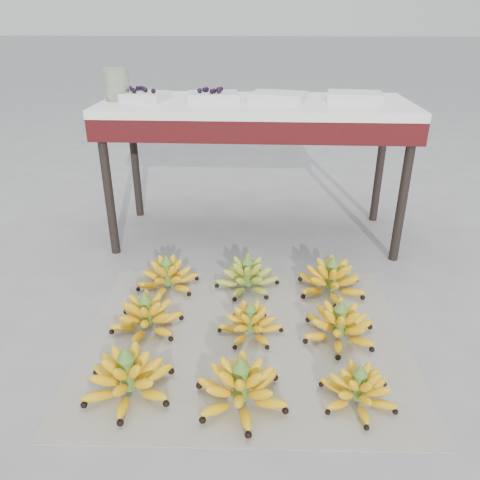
# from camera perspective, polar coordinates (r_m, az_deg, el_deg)

# --- Properties ---
(ground) EXTENTS (60.00, 60.00, 0.00)m
(ground) POSITION_cam_1_polar(r_m,az_deg,el_deg) (1.92, 0.66, -10.94)
(ground) COLOR gray
(ground) RESTS_ON ground
(newspaper_mat) EXTENTS (1.28, 1.09, 0.01)m
(newspaper_mat) POSITION_cam_1_polar(r_m,az_deg,el_deg) (1.88, 0.63, -11.80)
(newspaper_mat) COLOR white
(newspaper_mat) RESTS_ON ground
(bunch_front_left) EXTENTS (0.39, 0.39, 0.19)m
(bunch_front_left) POSITION_cam_1_polar(r_m,az_deg,el_deg) (1.64, -13.45, -15.98)
(bunch_front_left) COLOR yellow
(bunch_front_left) RESTS_ON newspaper_mat
(bunch_front_center) EXTENTS (0.40, 0.40, 0.19)m
(bunch_front_center) POSITION_cam_1_polar(r_m,az_deg,el_deg) (1.57, 0.10, -17.55)
(bunch_front_center) COLOR yellow
(bunch_front_center) RESTS_ON newspaper_mat
(bunch_front_right) EXTENTS (0.32, 0.32, 0.15)m
(bunch_front_right) POSITION_cam_1_polar(r_m,az_deg,el_deg) (1.62, 14.20, -17.24)
(bunch_front_right) COLOR yellow
(bunch_front_right) RESTS_ON newspaper_mat
(bunch_mid_left) EXTENTS (0.33, 0.33, 0.17)m
(bunch_mid_left) POSITION_cam_1_polar(r_m,az_deg,el_deg) (1.92, -11.33, -9.13)
(bunch_mid_left) COLOR yellow
(bunch_mid_left) RESTS_ON newspaper_mat
(bunch_mid_center) EXTENTS (0.26, 0.26, 0.15)m
(bunch_mid_center) POSITION_cam_1_polar(r_m,az_deg,el_deg) (1.86, 1.29, -10.09)
(bunch_mid_center) COLOR yellow
(bunch_mid_center) RESTS_ON newspaper_mat
(bunch_mid_right) EXTENTS (0.31, 0.31, 0.18)m
(bunch_mid_right) POSITION_cam_1_polar(r_m,az_deg,el_deg) (1.87, 12.01, -10.15)
(bunch_mid_right) COLOR yellow
(bunch_mid_right) RESTS_ON newspaper_mat
(bunch_back_left) EXTENTS (0.31, 0.31, 0.17)m
(bunch_back_left) POSITION_cam_1_polar(r_m,az_deg,el_deg) (2.18, -8.83, -4.42)
(bunch_back_left) COLOR yellow
(bunch_back_left) RESTS_ON newspaper_mat
(bunch_back_center) EXTENTS (0.32, 0.32, 0.17)m
(bunch_back_center) POSITION_cam_1_polar(r_m,az_deg,el_deg) (2.15, 0.89, -4.48)
(bunch_back_center) COLOR #8BAB2F
(bunch_back_center) RESTS_ON newspaper_mat
(bunch_back_right) EXTENTS (0.36, 0.36, 0.19)m
(bunch_back_right) POSITION_cam_1_polar(r_m,az_deg,el_deg) (2.15, 11.06, -4.80)
(bunch_back_right) COLOR yellow
(bunch_back_right) RESTS_ON newspaper_mat
(vendor_table) EXTENTS (1.57, 0.63, 0.75)m
(vendor_table) POSITION_cam_1_polar(r_m,az_deg,el_deg) (2.50, 1.91, 14.65)
(vendor_table) COLOR black
(vendor_table) RESTS_ON ground
(tray_far_left) EXTENTS (0.29, 0.24, 0.06)m
(tray_far_left) POSITION_cam_1_polar(r_m,az_deg,el_deg) (2.55, -11.86, 16.84)
(tray_far_left) COLOR silver
(tray_far_left) RESTS_ON vendor_table
(tray_left) EXTENTS (0.28, 0.22, 0.07)m
(tray_left) POSITION_cam_1_polar(r_m,az_deg,el_deg) (2.49, -3.36, 17.12)
(tray_left) COLOR silver
(tray_left) RESTS_ON vendor_table
(tray_right) EXTENTS (0.31, 0.26, 0.04)m
(tray_right) POSITION_cam_1_polar(r_m,az_deg,el_deg) (2.48, 4.68, 17.01)
(tray_right) COLOR silver
(tray_right) RESTS_ON vendor_table
(tray_far_right) EXTENTS (0.29, 0.23, 0.04)m
(tray_far_right) POSITION_cam_1_polar(r_m,az_deg,el_deg) (2.55, 13.78, 16.64)
(tray_far_right) COLOR silver
(tray_far_right) RESTS_ON vendor_table
(glass_jar) EXTENTS (0.14, 0.14, 0.15)m
(glass_jar) POSITION_cam_1_polar(r_m,az_deg,el_deg) (2.57, -14.79, 17.86)
(glass_jar) COLOR beige
(glass_jar) RESTS_ON vendor_table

